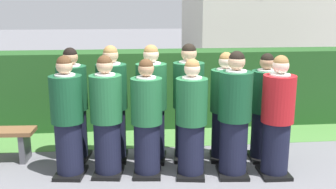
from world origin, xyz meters
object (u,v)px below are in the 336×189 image
object	(u,v)px
student_front_row_2	(147,121)
student_front_row_3	(191,122)
student_rear_row_1	(112,106)
student_rear_row_4	(224,109)
student_front_row_1	(107,119)
student_rear_row_5	(264,110)
student_rear_row_3	(188,105)
student_in_red_blazer	(277,120)
student_rear_row_0	(73,107)
student_rear_row_2	(152,106)
student_front_row_4	(234,118)
student_front_row_0	(68,120)

from	to	relation	value
student_front_row_2	student_front_row_3	size ratio (longest dim) A/B	1.00
student_rear_row_1	student_rear_row_4	bearing A→B (deg)	-5.41
student_front_row_1	student_front_row_2	xyz separation A→B (m)	(0.52, -0.06, -0.02)
student_front_row_2	student_rear_row_5	world-z (taller)	student_rear_row_5
student_front_row_1	student_front_row_3	distance (m)	1.11
student_front_row_3	student_rear_row_5	distance (m)	1.23
student_front_row_1	student_rear_row_3	distance (m)	1.24
student_in_red_blazer	student_rear_row_1	size ratio (longest dim) A/B	0.96
student_rear_row_3	student_rear_row_4	distance (m)	0.53
student_front_row_3	student_rear_row_0	distance (m)	1.78
student_rear_row_2	student_rear_row_3	bearing A→B (deg)	-0.89
student_front_row_1	student_front_row_3	bearing A→B (deg)	-7.56
student_front_row_1	student_in_red_blazer	distance (m)	2.24
student_rear_row_3	student_rear_row_5	bearing A→B (deg)	-7.14
student_rear_row_4	student_front_row_1	bearing A→B (deg)	-167.34
student_front_row_3	student_rear_row_3	bearing A→B (deg)	85.24
student_rear_row_3	student_rear_row_4	size ratio (longest dim) A/B	1.07
student_front_row_4	student_rear_row_1	world-z (taller)	student_rear_row_1
student_front_row_4	student_rear_row_1	xyz separation A→B (m)	(-1.61, 0.71, 0.01)
student_front_row_1	student_rear_row_3	xyz separation A→B (m)	(1.15, 0.44, 0.04)
student_front_row_3	student_rear_row_2	xyz separation A→B (m)	(-0.49, 0.60, 0.06)
student_rear_row_1	student_rear_row_5	bearing A→B (deg)	-5.81
student_in_red_blazer	student_front_row_4	bearing A→B (deg)	173.27
student_front_row_2	student_rear_row_4	size ratio (longest dim) A/B	0.99
student_front_row_0	student_front_row_4	world-z (taller)	student_front_row_4
student_front_row_3	student_front_row_2	bearing A→B (deg)	171.61
student_rear_row_2	student_rear_row_5	distance (m)	1.64
student_rear_row_3	student_front_row_4	bearing A→B (deg)	-50.50
student_front_row_2	student_rear_row_4	bearing A→B (deg)	20.80
student_front_row_2	student_rear_row_3	bearing A→B (deg)	38.72
student_front_row_3	student_rear_row_2	bearing A→B (deg)	129.04
student_front_row_2	student_rear_row_0	distance (m)	1.23
student_rear_row_1	student_rear_row_3	size ratio (longest dim) A/B	0.99
student_in_red_blazer	student_rear_row_5	distance (m)	0.55
student_rear_row_3	student_rear_row_4	xyz separation A→B (m)	(0.52, -0.07, -0.06)
student_front_row_4	student_in_red_blazer	xyz separation A→B (m)	(0.56, -0.07, -0.03)
student_front_row_3	student_front_row_1	bearing A→B (deg)	172.44
student_rear_row_5	student_rear_row_0	bearing A→B (deg)	173.91
student_in_red_blazer	student_rear_row_5	world-z (taller)	student_in_red_blazer
student_rear_row_0	student_rear_row_3	size ratio (longest dim) A/B	0.97
student_front_row_4	student_rear_row_1	size ratio (longest dim) A/B	0.99
student_rear_row_3	student_front_row_1	bearing A→B (deg)	-158.97
student_rear_row_3	student_rear_row_4	bearing A→B (deg)	-7.38
student_in_red_blazer	student_rear_row_3	distance (m)	1.28
student_front_row_2	student_rear_row_3	xyz separation A→B (m)	(0.63, 0.50, 0.07)
student_front_row_2	student_front_row_0	bearing A→B (deg)	175.25
student_front_row_1	student_front_row_2	distance (m)	0.53
student_front_row_1	student_rear_row_2	size ratio (longest dim) A/B	0.95
student_front_row_1	student_front_row_4	bearing A→B (deg)	-6.23
student_rear_row_5	student_rear_row_4	bearing A→B (deg)	173.07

